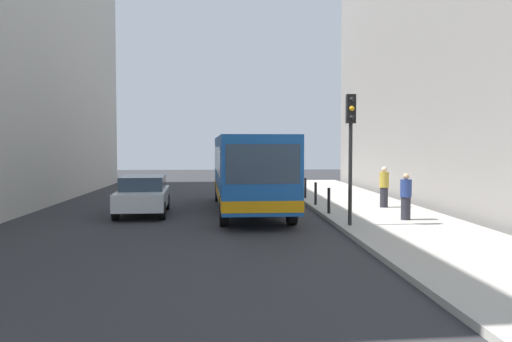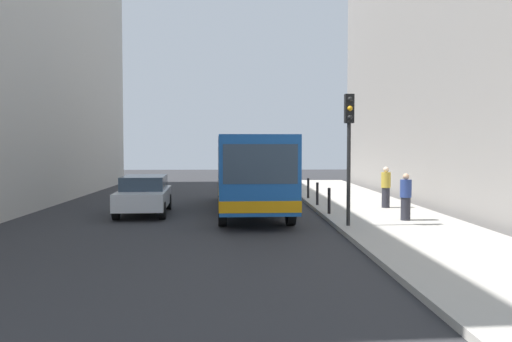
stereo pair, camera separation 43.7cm
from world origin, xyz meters
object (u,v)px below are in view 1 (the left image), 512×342
at_px(traffic_light, 351,134).
at_px(bollard_mid, 316,194).
at_px(bus, 248,168).
at_px(car_beside_bus, 143,194).
at_px(bollard_far, 305,188).
at_px(pedestrian_near_signal, 406,197).
at_px(bollard_near, 329,201).
at_px(pedestrian_mid_sidewalk, 384,187).

bearing_deg(traffic_light, bollard_mid, 90.98).
height_order(bus, car_beside_bus, bus).
bearing_deg(bollard_far, pedestrian_near_signal, -73.37).
xyz_separation_m(bollard_far, pedestrian_near_signal, (2.27, -7.60, 0.30)).
height_order(bollard_mid, bollard_far, same).
bearing_deg(car_beside_bus, bus, -170.62).
xyz_separation_m(bollard_mid, pedestrian_near_signal, (2.27, -4.70, 0.30)).
xyz_separation_m(bollard_near, bollard_far, (0.00, 5.79, 0.00)).
xyz_separation_m(car_beside_bus, bollard_mid, (6.97, 1.65, -0.16)).
bearing_deg(pedestrian_mid_sidewalk, bus, -84.56).
height_order(traffic_light, pedestrian_near_signal, traffic_light).
bearing_deg(bollard_far, car_beside_bus, -146.89).
bearing_deg(bus, bollard_far, -130.50).
xyz_separation_m(bollard_mid, pedestrian_mid_sidewalk, (2.61, -1.08, 0.35)).
bearing_deg(traffic_light, bollard_far, 90.66).
height_order(car_beside_bus, bollard_far, car_beside_bus).
bearing_deg(pedestrian_mid_sidewalk, bollard_mid, -103.42).
distance_m(bollard_mid, pedestrian_mid_sidewalk, 2.84).
height_order(bollard_near, bollard_mid, same).
distance_m(bollard_near, pedestrian_mid_sidewalk, 3.20).
xyz_separation_m(car_beside_bus, bollard_far, (6.97, 4.54, -0.16)).
distance_m(bollard_far, pedestrian_mid_sidewalk, 4.77).
xyz_separation_m(bus, traffic_light, (2.98, -5.10, 1.28)).
bearing_deg(car_beside_bus, pedestrian_near_signal, 158.51).
bearing_deg(bollard_far, bollard_near, -90.00).
height_order(bus, traffic_light, traffic_light).
bearing_deg(bus, car_beside_bus, 10.51).
distance_m(bus, bollard_mid, 3.17).
bearing_deg(bollard_near, pedestrian_mid_sidewalk, 34.88).
distance_m(bollard_near, bollard_mid, 2.90).
bearing_deg(bollard_mid, traffic_light, -89.02).
bearing_deg(pedestrian_mid_sidewalk, bollard_far, -137.70).
height_order(car_beside_bus, pedestrian_near_signal, pedestrian_near_signal).
relative_size(bollard_mid, pedestrian_mid_sidewalk, 0.58).
bearing_deg(traffic_light, bus, 120.29).
relative_size(bollard_near, bollard_mid, 1.00).
relative_size(bus, bollard_mid, 11.69).
bearing_deg(car_beside_bus, bollard_far, -150.10).
distance_m(car_beside_bus, pedestrian_near_signal, 9.73).
bearing_deg(pedestrian_mid_sidewalk, bollard_near, -46.13).
bearing_deg(pedestrian_near_signal, bus, -106.96).
distance_m(car_beside_bus, traffic_light, 8.51).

